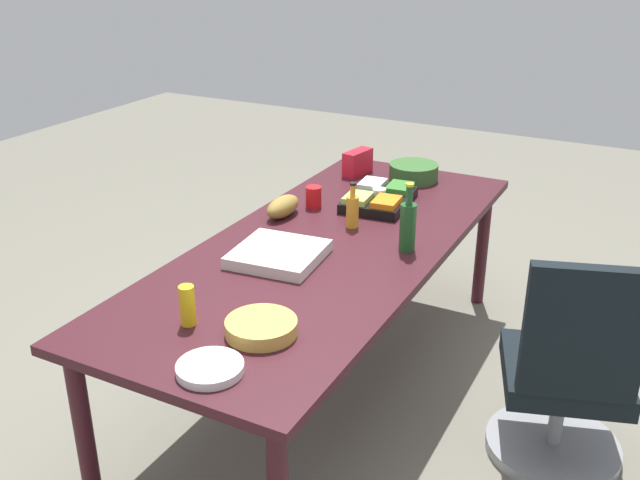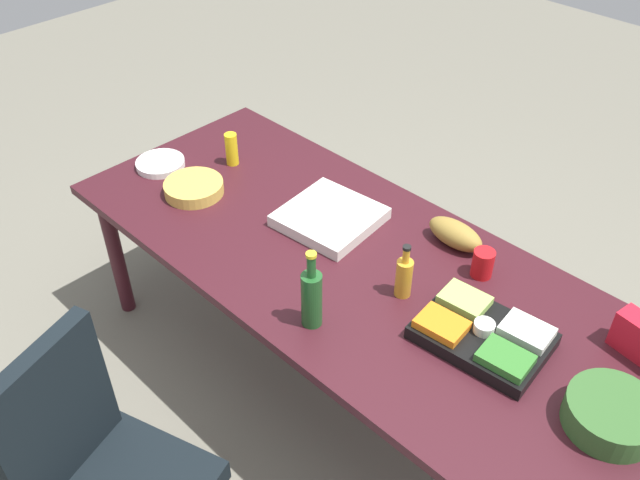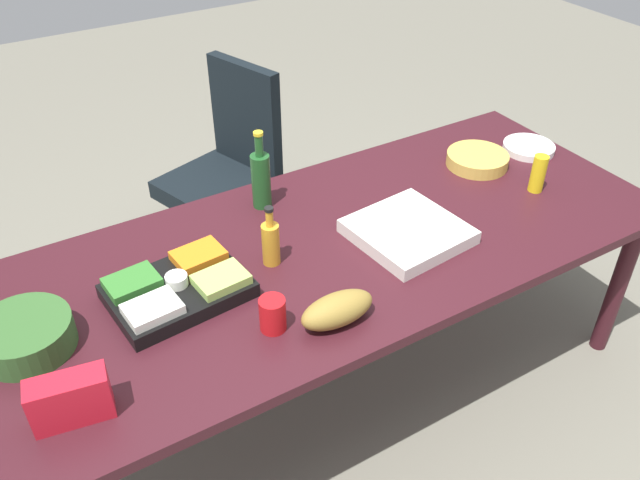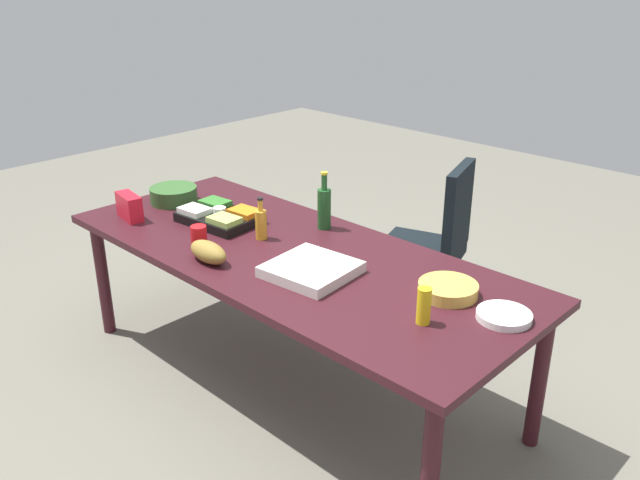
# 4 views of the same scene
# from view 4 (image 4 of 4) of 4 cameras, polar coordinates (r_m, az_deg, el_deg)

# --- Properties ---
(ground_plane) EXTENTS (10.00, 10.00, 0.00)m
(ground_plane) POSITION_cam_4_polar(r_m,az_deg,el_deg) (3.61, -2.39, -11.89)
(ground_plane) COLOR slate
(conference_table) EXTENTS (2.49, 1.01, 0.75)m
(conference_table) POSITION_cam_4_polar(r_m,az_deg,el_deg) (3.27, -2.58, -2.06)
(conference_table) COLOR #3A141C
(conference_table) RESTS_ON ground
(office_chair) EXTENTS (0.61, 0.61, 0.98)m
(office_chair) POSITION_cam_4_polar(r_m,az_deg,el_deg) (4.14, 9.29, -1.63)
(office_chair) COLOR gray
(office_chair) RESTS_ON ground
(mustard_bottle) EXTENTS (0.06, 0.06, 0.15)m
(mustard_bottle) POSITION_cam_4_polar(r_m,az_deg,el_deg) (2.62, 8.95, -5.62)
(mustard_bottle) COLOR yellow
(mustard_bottle) RESTS_ON conference_table
(salad_bowl) EXTENTS (0.34, 0.34, 0.09)m
(salad_bowl) POSITION_cam_4_polar(r_m,az_deg,el_deg) (3.99, -12.51, 3.83)
(salad_bowl) COLOR #315C29
(salad_bowl) RESTS_ON conference_table
(dressing_bottle) EXTENTS (0.07, 0.07, 0.22)m
(dressing_bottle) POSITION_cam_4_polar(r_m,az_deg,el_deg) (3.38, -5.11, 1.46)
(dressing_bottle) COLOR gold
(dressing_bottle) RESTS_ON conference_table
(chip_bowl) EXTENTS (0.30, 0.30, 0.05)m
(chip_bowl) POSITION_cam_4_polar(r_m,az_deg,el_deg) (2.87, 10.98, -4.19)
(chip_bowl) COLOR gold
(chip_bowl) RESTS_ON conference_table
(chip_bag_red) EXTENTS (0.21, 0.11, 0.14)m
(chip_bag_red) POSITION_cam_4_polar(r_m,az_deg,el_deg) (3.78, -16.12, 2.78)
(chip_bag_red) COLOR red
(chip_bag_red) RESTS_ON conference_table
(pizza_box) EXTENTS (0.39, 0.39, 0.05)m
(pizza_box) POSITION_cam_4_polar(r_m,az_deg,el_deg) (3.00, -0.76, -2.55)
(pizza_box) COLOR silver
(pizza_box) RESTS_ON conference_table
(red_solo_cup) EXTENTS (0.09, 0.09, 0.11)m
(red_solo_cup) POSITION_cam_4_polar(r_m,az_deg,el_deg) (3.33, -10.40, 0.30)
(red_solo_cup) COLOR red
(red_solo_cup) RESTS_ON conference_table
(veggie_tray) EXTENTS (0.45, 0.34, 0.09)m
(veggie_tray) POSITION_cam_4_polar(r_m,az_deg,el_deg) (3.63, -8.64, 2.06)
(veggie_tray) COLOR black
(veggie_tray) RESTS_ON conference_table
(paper_plate_stack) EXTENTS (0.22, 0.22, 0.03)m
(paper_plate_stack) POSITION_cam_4_polar(r_m,az_deg,el_deg) (2.74, 15.58, -6.32)
(paper_plate_stack) COLOR white
(paper_plate_stack) RESTS_ON conference_table
(wine_bottle) EXTENTS (0.09, 0.09, 0.31)m
(wine_bottle) POSITION_cam_4_polar(r_m,az_deg,el_deg) (3.49, 0.37, 2.88)
(wine_bottle) COLOR #1D5022
(wine_bottle) RESTS_ON conference_table
(bread_loaf) EXTENTS (0.24, 0.11, 0.10)m
(bread_loaf) POSITION_cam_4_polar(r_m,az_deg,el_deg) (3.16, -9.61, -1.03)
(bread_loaf) COLOR olive
(bread_loaf) RESTS_ON conference_table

